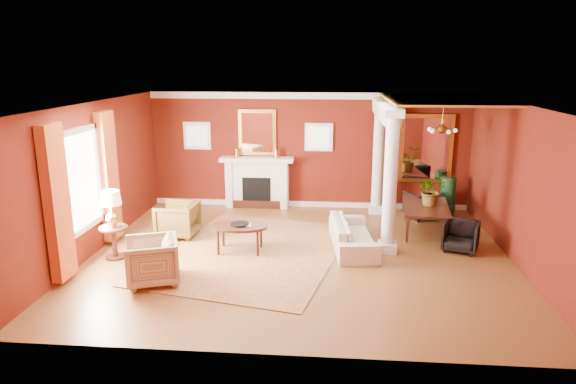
# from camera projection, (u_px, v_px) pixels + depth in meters

# --- Properties ---
(ground) EXTENTS (8.00, 8.00, 0.00)m
(ground) POSITION_uv_depth(u_px,v_px,m) (300.00, 255.00, 9.94)
(ground) COLOR brown
(ground) RESTS_ON ground
(room_shell) EXTENTS (8.04, 7.04, 2.92)m
(room_shell) POSITION_uv_depth(u_px,v_px,m) (300.00, 152.00, 9.44)
(room_shell) COLOR #5C150C
(room_shell) RESTS_ON ground
(fireplace) EXTENTS (1.85, 0.42, 1.29)m
(fireplace) POSITION_uv_depth(u_px,v_px,m) (257.00, 182.00, 13.09)
(fireplace) COLOR white
(fireplace) RESTS_ON ground
(overmantel_mirror) EXTENTS (0.95, 0.07, 1.15)m
(overmantel_mirror) POSITION_uv_depth(u_px,v_px,m) (257.00, 133.00, 12.91)
(overmantel_mirror) COLOR yellow
(overmantel_mirror) RESTS_ON fireplace
(flank_window_left) EXTENTS (0.70, 0.07, 0.70)m
(flank_window_left) POSITION_uv_depth(u_px,v_px,m) (197.00, 136.00, 13.07)
(flank_window_left) COLOR white
(flank_window_left) RESTS_ON room_shell
(flank_window_right) EXTENTS (0.70, 0.07, 0.70)m
(flank_window_right) POSITION_uv_depth(u_px,v_px,m) (319.00, 137.00, 12.82)
(flank_window_right) COLOR white
(flank_window_right) RESTS_ON room_shell
(left_window) EXTENTS (0.21, 2.55, 2.60)m
(left_window) POSITION_uv_depth(u_px,v_px,m) (85.00, 187.00, 9.33)
(left_window) COLOR white
(left_window) RESTS_ON room_shell
(column_front) EXTENTS (0.36, 0.36, 2.80)m
(column_front) POSITION_uv_depth(u_px,v_px,m) (390.00, 182.00, 9.74)
(column_front) COLOR white
(column_front) RESTS_ON ground
(column_back) EXTENTS (0.36, 0.36, 2.80)m
(column_back) POSITION_uv_depth(u_px,v_px,m) (378.00, 156.00, 12.34)
(column_back) COLOR white
(column_back) RESTS_ON ground
(header_beam) EXTENTS (0.30, 3.20, 0.32)m
(header_beam) POSITION_uv_depth(u_px,v_px,m) (385.00, 110.00, 10.98)
(header_beam) COLOR white
(header_beam) RESTS_ON column_front
(amber_ceiling) EXTENTS (2.30, 3.40, 0.04)m
(amber_ceiling) POSITION_uv_depth(u_px,v_px,m) (442.00, 100.00, 10.68)
(amber_ceiling) COLOR gold
(amber_ceiling) RESTS_ON room_shell
(dining_mirror) EXTENTS (1.30, 0.07, 1.70)m
(dining_mirror) POSITION_uv_depth(u_px,v_px,m) (426.00, 149.00, 12.65)
(dining_mirror) COLOR yellow
(dining_mirror) RESTS_ON room_shell
(chandelier) EXTENTS (0.60, 0.62, 0.75)m
(chandelier) POSITION_uv_depth(u_px,v_px,m) (442.00, 129.00, 10.88)
(chandelier) COLOR #BA8E3A
(chandelier) RESTS_ON room_shell
(crown_trim) EXTENTS (8.00, 0.08, 0.16)m
(crown_trim) POSITION_uv_depth(u_px,v_px,m) (309.00, 96.00, 12.58)
(crown_trim) COLOR white
(crown_trim) RESTS_ON room_shell
(base_trim) EXTENTS (8.00, 0.08, 0.12)m
(base_trim) POSITION_uv_depth(u_px,v_px,m) (308.00, 204.00, 13.27)
(base_trim) COLOR white
(base_trim) RESTS_ON ground
(rug) EXTENTS (4.13, 4.95, 0.02)m
(rug) POSITION_uv_depth(u_px,v_px,m) (252.00, 252.00, 10.07)
(rug) COLOR maroon
(rug) RESTS_ON ground
(sofa) EXTENTS (0.78, 2.03, 0.78)m
(sofa) POSITION_uv_depth(u_px,v_px,m) (353.00, 230.00, 10.21)
(sofa) COLOR beige
(sofa) RESTS_ON ground
(armchair_leopard) EXTENTS (0.79, 0.84, 0.82)m
(armchair_leopard) POSITION_uv_depth(u_px,v_px,m) (177.00, 218.00, 10.91)
(armchair_leopard) COLOR black
(armchair_leopard) RESTS_ON ground
(armchair_stripe) EXTENTS (1.02, 1.05, 0.86)m
(armchair_stripe) POSITION_uv_depth(u_px,v_px,m) (152.00, 259.00, 8.60)
(armchair_stripe) COLOR tan
(armchair_stripe) RESTS_ON ground
(coffee_table) EXTENTS (1.10, 1.10, 0.55)m
(coffee_table) POSITION_uv_depth(u_px,v_px,m) (240.00, 227.00, 10.00)
(coffee_table) COLOR black
(coffee_table) RESTS_ON ground
(coffee_book) EXTENTS (0.15, 0.03, 0.21)m
(coffee_book) POSITION_uv_depth(u_px,v_px,m) (243.00, 220.00, 9.94)
(coffee_book) COLOR black
(coffee_book) RESTS_ON coffee_table
(side_table) EXTENTS (0.53, 0.53, 1.32)m
(side_table) POSITION_uv_depth(u_px,v_px,m) (112.00, 214.00, 9.60)
(side_table) COLOR black
(side_table) RESTS_ON ground
(dining_table) EXTENTS (0.80, 1.77, 0.95)m
(dining_table) POSITION_uv_depth(u_px,v_px,m) (427.00, 211.00, 11.17)
(dining_table) COLOR black
(dining_table) RESTS_ON ground
(dining_chair_near) EXTENTS (0.82, 0.80, 0.67)m
(dining_chair_near) POSITION_uv_depth(u_px,v_px,m) (461.00, 235.00, 10.09)
(dining_chair_near) COLOR black
(dining_chair_near) RESTS_ON ground
(dining_chair_far) EXTENTS (0.88, 0.86, 0.71)m
(dining_chair_far) POSITION_uv_depth(u_px,v_px,m) (422.00, 204.00, 12.21)
(dining_chair_far) COLOR black
(dining_chair_far) RESTS_ON ground
(green_urn) EXTENTS (0.39, 0.39, 0.94)m
(green_urn) POSITION_uv_depth(u_px,v_px,m) (447.00, 200.00, 12.46)
(green_urn) COLOR #123B1A
(green_urn) RESTS_ON ground
(potted_plant) EXTENTS (0.77, 0.81, 0.52)m
(potted_plant) POSITION_uv_depth(u_px,v_px,m) (432.00, 178.00, 11.03)
(potted_plant) COLOR #26591E
(potted_plant) RESTS_ON dining_table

